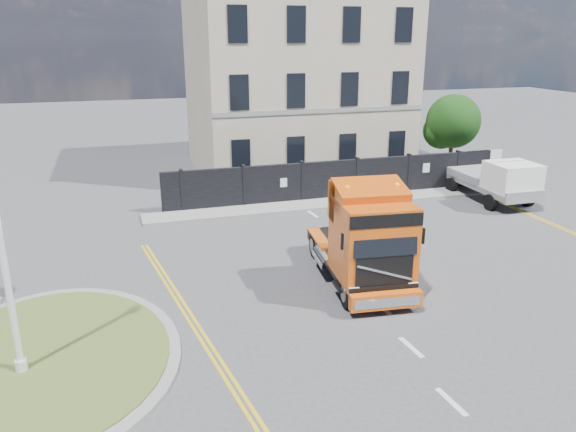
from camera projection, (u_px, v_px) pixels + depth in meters
name	position (u px, v px, depth m)	size (l,w,h in m)	color
ground	(275.00, 282.00, 19.32)	(120.00, 120.00, 0.00)	#424244
traffic_island	(48.00, 359.00, 14.60)	(6.80, 6.80, 0.17)	gray
hoarding_fence	(348.00, 179.00, 29.04)	(18.80, 0.25, 2.00)	black
georgian_building	(294.00, 75.00, 34.22)	(12.30, 10.30, 12.80)	#C0B198
tree	(450.00, 124.00, 33.43)	(3.20, 3.20, 4.80)	#382619
pavement_far	(345.00, 202.00, 28.35)	(20.00, 1.60, 0.12)	gray
truck	(366.00, 243.00, 18.40)	(2.87, 6.22, 3.60)	black
flatbed_pickup	(503.00, 181.00, 27.73)	(2.42, 5.47, 2.25)	gray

